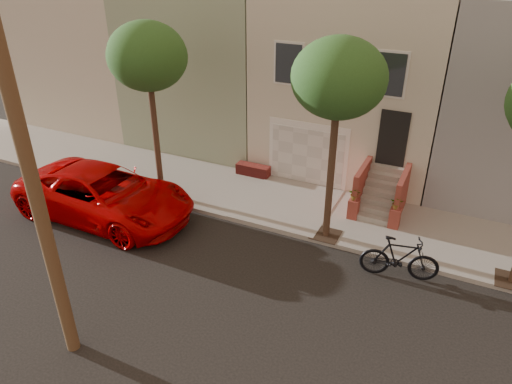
% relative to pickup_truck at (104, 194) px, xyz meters
% --- Properties ---
extents(ground, '(90.00, 90.00, 0.00)m').
position_rel_pickup_truck_xyz_m(ground, '(6.43, -1.93, -0.89)').
color(ground, black).
rests_on(ground, ground).
extents(sidewalk, '(40.00, 3.70, 0.15)m').
position_rel_pickup_truck_xyz_m(sidewalk, '(6.43, 3.42, -0.82)').
color(sidewalk, gray).
rests_on(sidewalk, ground).
extents(house_row, '(33.10, 11.70, 7.00)m').
position_rel_pickup_truck_xyz_m(house_row, '(6.43, 9.26, 2.75)').
color(house_row, beige).
rests_on(house_row, sidewalk).
extents(tree_left, '(2.70, 2.57, 6.30)m').
position_rel_pickup_truck_xyz_m(tree_left, '(0.93, 1.97, 4.36)').
color(tree_left, '#2D2116').
rests_on(tree_left, sidewalk).
extents(tree_mid, '(2.70, 2.57, 6.30)m').
position_rel_pickup_truck_xyz_m(tree_mid, '(7.43, 1.97, 4.36)').
color(tree_mid, '#2D2116').
rests_on(tree_mid, sidewalk).
extents(pickup_truck, '(6.43, 2.98, 1.79)m').
position_rel_pickup_truck_xyz_m(pickup_truck, '(0.00, 0.00, 0.00)').
color(pickup_truck, '#BE0001').
rests_on(pickup_truck, ground).
extents(motorcycle, '(2.31, 1.08, 1.34)m').
position_rel_pickup_truck_xyz_m(motorcycle, '(9.92, 0.96, -0.22)').
color(motorcycle, black).
rests_on(motorcycle, ground).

